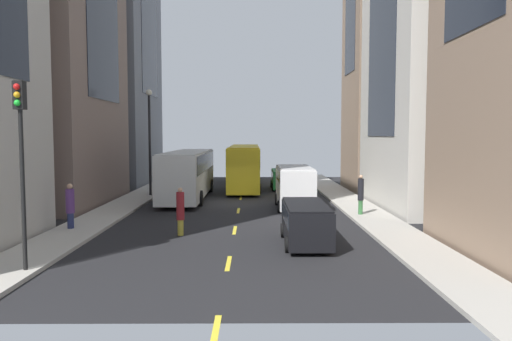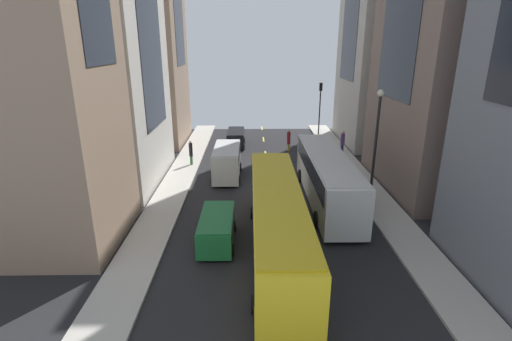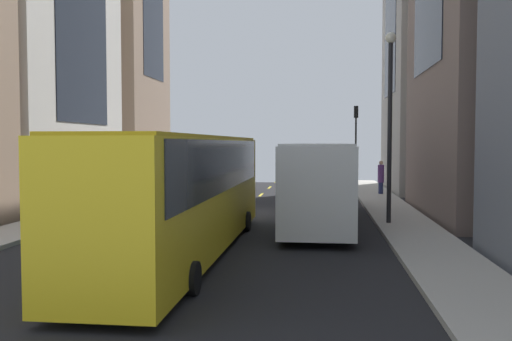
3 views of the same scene
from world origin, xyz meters
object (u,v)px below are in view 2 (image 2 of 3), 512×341
Objects in this scene: car_green_1 at (217,227)px; pedestrian_walking_far at (289,140)px; traffic_light_near_corner at (320,99)px; delivery_van_white at (227,160)px; streetcar_yellow at (277,218)px; pedestrian_crossing_near at (191,152)px; pedestrian_crossing_mid at (343,141)px; city_bus_white at (327,174)px; car_black_0 at (236,137)px.

car_green_1 is 2.02× the size of pedestrian_walking_far.
traffic_light_near_corner is (-4.13, -6.15, 3.22)m from pedestrian_walking_far.
streetcar_yellow is at bearing 105.07° from delivery_van_white.
pedestrian_crossing_near is at bearing -76.05° from car_green_1.
traffic_light_near_corner is at bearing -111.66° from car_green_1.
pedestrian_crossing_mid is (-7.84, -19.20, -0.87)m from streetcar_yellow.
streetcar_yellow reaches higher than pedestrian_crossing_mid.
city_bus_white is 2.79× the size of car_black_0.
streetcar_yellow is 2.35× the size of traffic_light_near_corner.
pedestrian_walking_far is (-5.82, -8.02, -0.38)m from delivery_van_white.
city_bus_white is at bearing -118.79° from streetcar_yellow.
pedestrian_crossing_mid is at bearing -121.82° from car_green_1.
pedestrian_crossing_mid is (-11.05, -17.81, 0.30)m from car_green_1.
pedestrian_crossing_near is at bearing 157.20° from pedestrian_crossing_mid.
delivery_van_white reaches higher than car_green_1.
pedestrian_crossing_mid is at bearing 165.51° from car_black_0.
city_bus_white is 2.08× the size of traffic_light_near_corner.
traffic_light_near_corner is (1.16, -7.10, 3.10)m from pedestrian_crossing_mid.
car_green_1 is (0.32, 20.58, -0.04)m from car_black_0.
streetcar_yellow is 27.23m from traffic_light_near_corner.
pedestrian_walking_far is at bearing 161.47° from car_black_0.
pedestrian_walking_far is (1.35, -13.05, -0.87)m from city_bus_white.
delivery_van_white is 2.54× the size of pedestrian_crossing_mid.
car_black_0 is 11.03m from traffic_light_near_corner.
city_bus_white is 16.38m from car_black_0.
city_bus_white is at bearing -146.21° from pedestrian_crossing_mid.
streetcar_yellow is at bearing 75.75° from traffic_light_near_corner.
delivery_van_white reaches higher than pedestrian_crossing_near.
car_black_0 is at bearing -82.51° from streetcar_yellow.
streetcar_yellow is 3.16× the size of car_black_0.
car_green_1 is (7.12, 5.71, -1.05)m from city_bus_white.
pedestrian_crossing_mid is (-3.94, -12.10, -0.76)m from city_bus_white.
traffic_light_near_corner is (-9.57, -4.33, 3.35)m from car_black_0.
pedestrian_walking_far is (-5.77, -18.76, 0.18)m from car_green_1.
traffic_light_near_corner is at bearing -104.25° from streetcar_yellow.
streetcar_yellow is at bearing 61.21° from city_bus_white.
streetcar_yellow reaches higher than delivery_van_white.
traffic_light_near_corner is (-13.33, -11.09, 3.04)m from pedestrian_crossing_near.
delivery_van_white is at bearing 87.80° from car_black_0.
car_green_1 is at bearing 89.10° from car_black_0.
car_green_1 is 20.96m from pedestrian_crossing_mid.
delivery_van_white is 1.23× the size of car_green_1.
car_black_0 is 2.08× the size of pedestrian_walking_far.
pedestrian_crossing_near is (6.65, -15.21, -0.81)m from streetcar_yellow.
car_green_1 is 2.00× the size of pedestrian_crossing_near.
pedestrian_crossing_near reaches higher than car_green_1.
pedestrian_crossing_mid is 0.35× the size of traffic_light_near_corner.
streetcar_yellow is 6.53× the size of pedestrian_crossing_near.
city_bus_white is at bearing 144.91° from delivery_van_white.
car_green_1 is 0.72× the size of traffic_light_near_corner.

